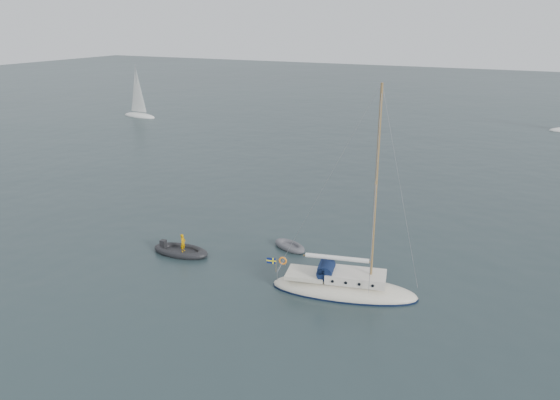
% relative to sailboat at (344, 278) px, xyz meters
% --- Properties ---
extents(ground, '(300.00, 300.00, 0.00)m').
position_rel_sailboat_xyz_m(ground, '(-3.50, 1.44, -0.93)').
color(ground, black).
rests_on(ground, ground).
extents(sailboat, '(8.66, 2.60, 12.33)m').
position_rel_sailboat_xyz_m(sailboat, '(0.00, 0.00, 0.00)').
color(sailboat, beige).
rests_on(sailboat, ground).
extents(dinghy, '(2.69, 1.21, 0.39)m').
position_rel_sailboat_xyz_m(dinghy, '(-5.41, 4.29, -0.76)').
color(dinghy, '#56555A').
rests_on(dinghy, ground).
extents(rib, '(3.94, 1.79, 1.44)m').
position_rel_sailboat_xyz_m(rib, '(-11.52, 0.33, -0.70)').
color(rib, black).
rests_on(rib, ground).
extents(distant_yacht_a, '(6.41, 3.42, 8.49)m').
position_rel_sailboat_xyz_m(distant_yacht_a, '(-48.57, 40.50, 2.70)').
color(distant_yacht_a, silver).
rests_on(distant_yacht_a, ground).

